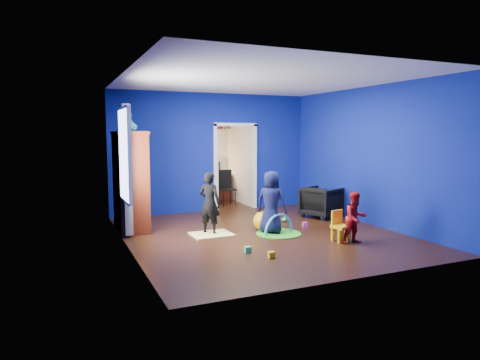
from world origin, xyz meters
name	(u,v)px	position (x,y,z in m)	size (l,w,h in m)	color
floor	(262,234)	(0.00, 0.00, 0.00)	(5.00, 5.50, 0.01)	black
ceiling	(263,80)	(0.00, 0.00, 2.90)	(5.00, 5.50, 0.01)	white
wall_back	(213,153)	(0.00, 2.75, 1.45)	(5.00, 0.02, 2.90)	navy
wall_front	(357,170)	(0.00, -2.75, 1.45)	(5.00, 0.02, 2.90)	navy
wall_left	(126,162)	(-2.50, 0.00, 1.45)	(0.02, 5.50, 2.90)	navy
wall_right	(369,156)	(2.50, 0.00, 1.45)	(0.02, 5.50, 2.90)	navy
alcove	(223,158)	(0.60, 3.62, 1.25)	(1.00, 1.75, 2.50)	silver
armchair	(321,202)	(2.01, 0.99, 0.35)	(0.75, 0.77, 0.70)	black
child_black	(210,203)	(-0.91, 0.42, 0.60)	(0.44, 0.29, 1.20)	black
child_navy	(271,202)	(0.20, 0.01, 0.61)	(0.59, 0.39, 1.21)	#0E1334
toddler_red	(355,218)	(1.20, -1.25, 0.46)	(0.44, 0.34, 0.91)	red
vase	(131,125)	(-2.22, 1.08, 2.07)	(0.21, 0.21, 0.22)	#0B4D5E
potted_plant	(127,122)	(-2.22, 1.60, 2.15)	(0.21, 0.21, 0.38)	#3B8B32
tv_armoire	(130,181)	(-2.22, 1.38, 0.98)	(0.58, 1.14, 1.96)	#41140A
crt_tv	(132,179)	(-2.18, 1.38, 1.02)	(0.46, 0.70, 0.54)	silver
yellow_blanket	(212,234)	(-0.91, 0.32, 0.01)	(0.75, 0.60, 0.03)	#F2E07A
hopper_ball	(263,221)	(0.15, 0.26, 0.20)	(0.39, 0.39, 0.39)	yellow
kid_chair	(341,228)	(1.05, -1.05, 0.25)	(0.28, 0.28, 0.50)	yellow
play_mat	(279,234)	(0.30, -0.12, 0.01)	(0.86, 0.86, 0.02)	green
toy_arch	(279,233)	(0.30, -0.12, 0.02)	(0.77, 0.77, 0.05)	#3F8CD8
window_left	(124,155)	(-2.48, 0.35, 1.55)	(0.03, 0.95, 1.55)	white
curtain	(126,170)	(-2.37, 0.90, 1.25)	(0.14, 0.42, 2.40)	slate
doorway	(235,168)	(0.60, 2.75, 1.05)	(1.16, 0.10, 2.10)	white
study_desk	(215,188)	(0.60, 4.26, 0.38)	(0.88, 0.44, 0.75)	#3D140A
desk_monitor	(213,167)	(0.60, 4.38, 0.95)	(0.40, 0.05, 0.32)	black
desk_lamp	(205,168)	(0.32, 4.32, 0.93)	(0.14, 0.14, 0.14)	#FFD88C
folding_chair	(227,189)	(0.60, 3.30, 0.46)	(0.40, 0.40, 0.92)	black
book_shelf	(213,130)	(0.60, 4.37, 2.02)	(0.88, 0.24, 0.04)	white
toy_0	(344,234)	(1.30, -0.80, 0.05)	(0.10, 0.08, 0.10)	red
toy_1	(323,217)	(1.89, 0.73, 0.06)	(0.11, 0.11, 0.11)	blue
toy_2	(271,255)	(-0.56, -1.46, 0.05)	(0.10, 0.08, 0.10)	#FAB30D
toy_3	(284,219)	(0.96, 0.85, 0.06)	(0.11, 0.11, 0.11)	green
toy_4	(305,225)	(1.10, 0.23, 0.05)	(0.10, 0.08, 0.10)	#D750C1
toy_5	(248,250)	(-0.77, -1.04, 0.05)	(0.10, 0.08, 0.10)	#36BE60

